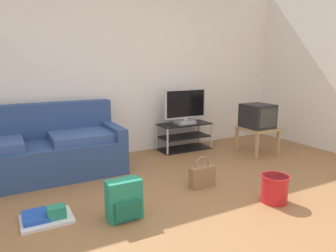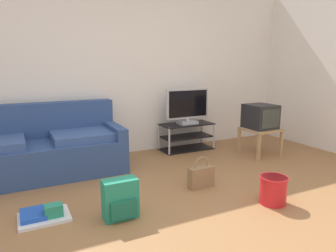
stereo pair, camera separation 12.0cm
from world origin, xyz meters
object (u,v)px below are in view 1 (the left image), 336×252
Objects in this scene: side_table at (258,132)px; backpack at (124,200)px; handbag at (202,176)px; floor_tray at (46,217)px; crt_tv at (258,116)px; couch at (37,151)px; tv_stand at (184,136)px; cleaning_bucket at (275,188)px; flat_tv at (185,106)px.

side_table is 2.78m from backpack.
side_table is at bearing 24.92° from handbag.
side_table reaches higher than floor_tray.
floor_tray is at bearing 179.26° from handbag.
handbag is at bearing -0.74° from floor_tray.
side_table is 1.13× the size of floor_tray.
crt_tv is 1.17× the size of backpack.
side_table is 1.71m from handbag.
couch is 1.66m from backpack.
couch reaches higher than backpack.
tv_stand is 1.17m from side_table.
side_table is 1.78× the size of cleaning_bucket.
crt_tv is at bearing 12.38° from floor_tray.
tv_stand is at bearing 83.92° from cleaning_bucket.
backpack is 0.84× the size of floor_tray.
tv_stand is 1.96× the size of crt_tv.
flat_tv is 1.69× the size of floor_tray.
tv_stand is at bearing 31.69° from floor_tray.
handbag is (-1.54, -0.73, -0.47)m from crt_tv.
flat_tv reaches higher than couch.
handbag is at bearing -114.45° from flat_tv.
cleaning_bucket is at bearing -128.53° from side_table.
couch is at bearing -175.81° from flat_tv.
crt_tv is at bearing 51.80° from cleaning_bucket.
flat_tv is 2.04× the size of handbag.
backpack is at bearing -24.41° from floor_tray.
floor_tray is (-0.64, 0.29, -0.14)m from backpack.
tv_stand is 1.14× the size of flat_tv.
couch is at bearing 136.10° from cleaning_bucket.
couch is 3.21m from crt_tv.
cleaning_bucket is (-1.11, -1.41, -0.45)m from crt_tv.
cleaning_bucket is 0.64× the size of floor_tray.
couch is at bearing 169.71° from side_table.
flat_tv reaches higher than backpack.
crt_tv is 1.19× the size of handbag.
cleaning_bucket is at bearing -96.08° from tv_stand.
couch is 2.74× the size of flat_tv.
couch reaches higher than floor_tray.
tv_stand is at bearing 139.13° from side_table.
tv_stand is at bearing 90.00° from flat_tv.
flat_tv is at bearing 65.55° from handbag.
tv_stand is 2.30× the size of backpack.
side_table is at bearing 51.47° from cleaning_bucket.
crt_tv is (3.15, -0.56, 0.27)m from couch.
crt_tv is 3.36m from floor_tray.
couch reaches higher than cleaning_bucket.
crt_tv is 1.54× the size of cleaning_bucket.
flat_tv is 2.22m from cleaning_bucket.
cleaning_bucket is at bearing -43.73° from backpack.
crt_tv is (0.00, 0.02, 0.25)m from side_table.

